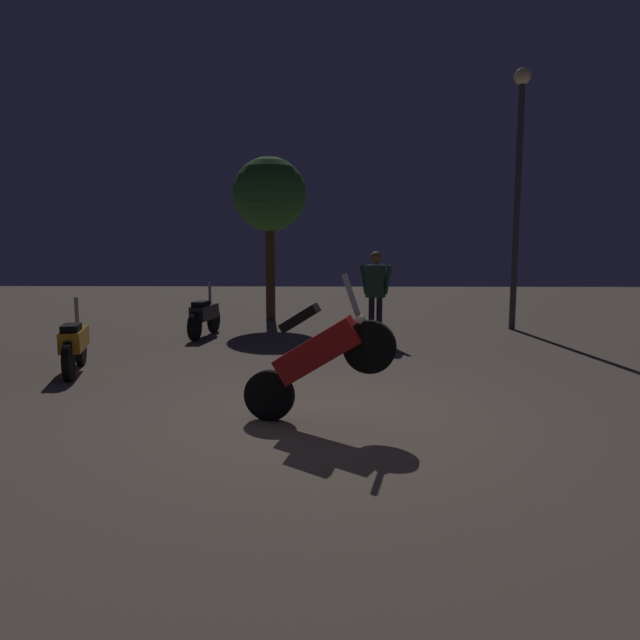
{
  "coord_description": "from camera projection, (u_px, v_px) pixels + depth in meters",
  "views": [
    {
      "loc": [
        0.11,
        -6.31,
        1.94
      ],
      "look_at": [
        -0.02,
        0.83,
        1.0
      ],
      "focal_mm": 32.84,
      "sensor_mm": 36.0,
      "label": 1
    }
  ],
  "objects": [
    {
      "name": "ground_plane",
      "position": [
        321.0,
        419.0,
        6.51
      ],
      "size": [
        40.0,
        40.0,
        0.0
      ],
      "primitive_type": "plane",
      "color": "#756656"
    },
    {
      "name": "motorcycle_red_foreground",
      "position": [
        318.0,
        356.0,
        6.25
      ],
      "size": [
        1.65,
        0.48,
        1.63
      ],
      "rotation": [
        0.0,
        0.0,
        -0.19
      ],
      "color": "black",
      "rests_on": "ground_plane"
    },
    {
      "name": "motorcycle_black_parked_left",
      "position": [
        204.0,
        316.0,
        12.19
      ],
      "size": [
        0.44,
        1.66,
        1.11
      ],
      "rotation": [
        0.0,
        0.0,
        1.42
      ],
      "color": "black",
      "rests_on": "ground_plane"
    },
    {
      "name": "motorcycle_orange_parked_right",
      "position": [
        74.0,
        344.0,
        8.78
      ],
      "size": [
        0.53,
        1.63,
        1.11
      ],
      "rotation": [
        0.0,
        0.0,
        1.83
      ],
      "color": "black",
      "rests_on": "ground_plane"
    },
    {
      "name": "person_rider_beside",
      "position": [
        376.0,
        287.0,
        11.67
      ],
      "size": [
        0.67,
        0.34,
        1.78
      ],
      "rotation": [
        0.0,
        0.0,
        4.41
      ],
      "color": "black",
      "rests_on": "ground_plane"
    },
    {
      "name": "streetlamp_near",
      "position": [
        519.0,
        169.0,
        12.83
      ],
      "size": [
        0.36,
        0.36,
        5.68
      ],
      "color": "#38383D",
      "rests_on": "ground_plane"
    },
    {
      "name": "tree_left_bg",
      "position": [
        269.0,
        196.0,
        14.5
      ],
      "size": [
        1.83,
        1.83,
        4.06
      ],
      "color": "#4C331E",
      "rests_on": "ground_plane"
    }
  ]
}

